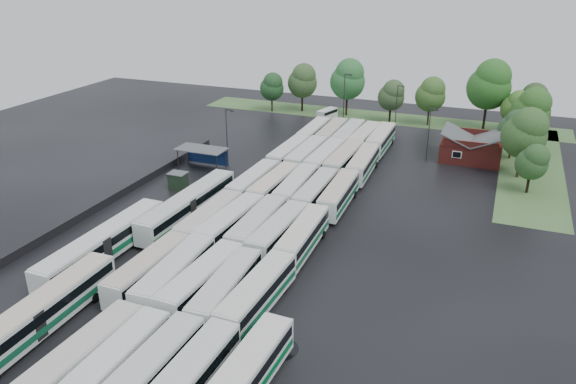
% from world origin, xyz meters
% --- Properties ---
extents(ground, '(160.00, 160.00, 0.00)m').
position_xyz_m(ground, '(0.00, 0.00, 0.00)').
color(ground, black).
rests_on(ground, ground).
extents(brick_building, '(10.07, 8.60, 5.39)m').
position_xyz_m(brick_building, '(24.00, 42.77, 1.87)').
color(brick_building, maroon).
rests_on(brick_building, ground).
extents(wash_shed, '(8.20, 4.20, 3.58)m').
position_xyz_m(wash_shed, '(-17.20, 22.02, 2.99)').
color(wash_shed, '#2D2D30').
rests_on(wash_shed, ground).
extents(utility_hut, '(2.70, 2.20, 2.62)m').
position_xyz_m(utility_hut, '(-16.20, 12.60, 1.32)').
color(utility_hut, black).
rests_on(utility_hut, ground).
extents(grass_strip_north, '(80.00, 10.00, 0.01)m').
position_xyz_m(grass_strip_north, '(2.00, 64.80, 0.01)').
color(grass_strip_north, '#466D36').
rests_on(grass_strip_north, ground).
extents(grass_strip_east, '(10.00, 50.00, 0.01)m').
position_xyz_m(grass_strip_east, '(34.00, 42.80, 0.01)').
color(grass_strip_east, '#466D36').
rests_on(grass_strip_east, ground).
extents(west_fence, '(0.10, 50.00, 1.20)m').
position_xyz_m(west_fence, '(-22.20, 8.00, 0.60)').
color(west_fence, '#2D2D30').
rests_on(west_fence, ground).
extents(bus_r0c1, '(3.29, 13.12, 3.62)m').
position_xyz_m(bus_r0c1, '(-1.15, -26.31, 1.99)').
color(bus_r0c1, silver).
rests_on(bus_r0c1, ground).
extents(bus_r0c2, '(2.79, 12.80, 3.56)m').
position_xyz_m(bus_r0c2, '(1.85, -26.12, 1.96)').
color(bus_r0c2, silver).
rests_on(bus_r0c2, ground).
extents(bus_r0c3, '(3.05, 13.19, 3.66)m').
position_xyz_m(bus_r0c3, '(5.06, -26.01, 2.01)').
color(bus_r0c3, silver).
rests_on(bus_r0c3, ground).
extents(bus_r0c4, '(3.07, 13.26, 3.68)m').
position_xyz_m(bus_r0c4, '(8.38, -25.74, 2.02)').
color(bus_r0c4, silver).
rests_on(bus_r0c4, ground).
extents(bus_r1c0, '(2.97, 12.78, 3.54)m').
position_xyz_m(bus_r1c0, '(-4.40, -12.07, 1.95)').
color(bus_r1c0, silver).
rests_on(bus_r1c0, ground).
extents(bus_r1c1, '(3.30, 13.32, 3.68)m').
position_xyz_m(bus_r1c1, '(-1.15, -12.15, 2.02)').
color(bus_r1c1, silver).
rests_on(bus_r1c1, ground).
extents(bus_r1c2, '(3.31, 13.17, 3.64)m').
position_xyz_m(bus_r1c2, '(2.05, -12.16, 2.00)').
color(bus_r1c2, silver).
rests_on(bus_r1c2, ground).
extents(bus_r1c3, '(3.31, 12.93, 3.57)m').
position_xyz_m(bus_r1c3, '(5.06, -12.61, 1.96)').
color(bus_r1c3, silver).
rests_on(bus_r1c3, ground).
extents(bus_r1c4, '(3.20, 13.22, 3.66)m').
position_xyz_m(bus_r1c4, '(8.34, -12.27, 2.01)').
color(bus_r1c4, silver).
rests_on(bus_r1c4, ground).
extents(bus_r2c0, '(2.82, 13.12, 3.65)m').
position_xyz_m(bus_r2c0, '(-4.26, 0.92, 2.01)').
color(bus_r2c0, silver).
rests_on(bus_r2c0, ground).
extents(bus_r2c1, '(3.44, 13.38, 3.69)m').
position_xyz_m(bus_r2c1, '(-1.32, 0.97, 2.03)').
color(bus_r2c1, silver).
rests_on(bus_r2c1, ground).
extents(bus_r2c2, '(2.97, 13.21, 3.67)m').
position_xyz_m(bus_r2c2, '(2.07, 1.54, 2.02)').
color(bus_r2c2, silver).
rests_on(bus_r2c2, ground).
extents(bus_r2c3, '(3.14, 12.97, 3.59)m').
position_xyz_m(bus_r2c3, '(5.09, 1.08, 1.97)').
color(bus_r2c3, silver).
rests_on(bus_r2c3, ground).
extents(bus_r2c4, '(3.08, 12.94, 3.58)m').
position_xyz_m(bus_r2c4, '(8.24, 1.04, 1.97)').
color(bus_r2c4, silver).
rests_on(bus_r2c4, ground).
extents(bus_r3c0, '(2.97, 12.98, 3.60)m').
position_xyz_m(bus_r3c0, '(-4.48, 14.57, 1.98)').
color(bus_r3c0, silver).
rests_on(bus_r3c0, ground).
extents(bus_r3c1, '(3.12, 12.89, 3.57)m').
position_xyz_m(bus_r3c1, '(-1.23, 14.67, 1.96)').
color(bus_r3c1, silver).
rests_on(bus_r3c1, ground).
extents(bus_r3c2, '(3.21, 13.06, 3.61)m').
position_xyz_m(bus_r3c2, '(2.05, 15.02, 1.99)').
color(bus_r3c2, silver).
rests_on(bus_r3c2, ground).
extents(bus_r3c3, '(2.80, 12.79, 3.56)m').
position_xyz_m(bus_r3c3, '(5.21, 14.55, 1.96)').
color(bus_r3c3, silver).
rests_on(bus_r3c3, ground).
extents(bus_r3c4, '(3.15, 13.06, 3.61)m').
position_xyz_m(bus_r3c4, '(8.49, 15.00, 1.99)').
color(bus_r3c4, silver).
rests_on(bus_r3c4, ground).
extents(bus_r4c0, '(2.99, 13.00, 3.61)m').
position_xyz_m(bus_r4c0, '(-4.46, 28.65, 1.98)').
color(bus_r4c0, silver).
rests_on(bus_r4c0, ground).
extents(bus_r4c1, '(2.95, 13.47, 3.74)m').
position_xyz_m(bus_r4c1, '(-1.22, 28.59, 2.06)').
color(bus_r4c1, silver).
rests_on(bus_r4c1, ground).
extents(bus_r4c2, '(3.05, 13.46, 3.73)m').
position_xyz_m(bus_r4c2, '(2.08, 28.43, 2.05)').
color(bus_r4c2, silver).
rests_on(bus_r4c2, ground).
extents(bus_r4c3, '(3.12, 13.53, 3.75)m').
position_xyz_m(bus_r4c3, '(5.19, 28.74, 2.06)').
color(bus_r4c3, silver).
rests_on(bus_r4c3, ground).
extents(bus_r4c4, '(3.28, 13.21, 3.65)m').
position_xyz_m(bus_r4c4, '(8.45, 28.49, 2.01)').
color(bus_r4c4, silver).
rests_on(bus_r4c4, ground).
extents(bus_r5c0, '(2.90, 12.91, 3.58)m').
position_xyz_m(bus_r5c0, '(-4.58, 41.85, 1.97)').
color(bus_r5c0, silver).
rests_on(bus_r5c0, ground).
extents(bus_r5c1, '(2.99, 13.08, 3.63)m').
position_xyz_m(bus_r5c1, '(-1.18, 42.30, 2.00)').
color(bus_r5c1, silver).
rests_on(bus_r5c1, ground).
extents(bus_r5c2, '(2.91, 13.46, 3.74)m').
position_xyz_m(bus_r5c2, '(2.16, 42.04, 2.06)').
color(bus_r5c2, silver).
rests_on(bus_r5c2, ground).
extents(bus_r5c3, '(3.19, 13.13, 3.63)m').
position_xyz_m(bus_r5c3, '(5.21, 42.09, 2.00)').
color(bus_r5c3, silver).
rests_on(bus_r5c3, ground).
extents(bus_r5c4, '(2.97, 13.27, 3.68)m').
position_xyz_m(bus_r5c4, '(8.21, 42.25, 2.03)').
color(bus_r5c4, silver).
rests_on(bus_r5c4, ground).
extents(artic_bus_west_a, '(3.10, 19.68, 3.64)m').
position_xyz_m(artic_bus_west_a, '(-9.04, -23.20, 2.02)').
color(artic_bus_west_a, silver).
rests_on(artic_bus_west_a, ground).
extents(artic_bus_west_b, '(3.45, 20.25, 3.74)m').
position_xyz_m(artic_bus_west_b, '(-9.08, 3.83, 2.08)').
color(artic_bus_west_b, silver).
rests_on(artic_bus_west_b, ground).
extents(artic_bus_west_c, '(3.14, 20.15, 3.73)m').
position_xyz_m(artic_bus_west_c, '(-12.48, -9.35, 2.07)').
color(artic_bus_west_c, silver).
rests_on(artic_bus_west_c, ground).
extents(minibus, '(3.39, 5.75, 2.37)m').
position_xyz_m(minibus, '(-7.28, 58.49, 1.31)').
color(minibus, white).
rests_on(minibus, ground).
extents(tree_north_0, '(5.42, 5.42, 8.98)m').
position_xyz_m(tree_north_0, '(-21.12, 60.69, 5.78)').
color(tree_north_0, '#35281B').
rests_on(tree_north_0, ground).
extents(tree_north_1, '(6.64, 6.64, 10.99)m').
position_xyz_m(tree_north_1, '(-14.79, 63.51, 7.07)').
color(tree_north_1, black).
rests_on(tree_north_1, ground).
extents(tree_north_2, '(7.66, 7.66, 12.69)m').
position_xyz_m(tree_north_2, '(-4.33, 63.74, 8.17)').
color(tree_north_2, black).
rests_on(tree_north_2, ground).
extents(tree_north_3, '(5.61, 5.61, 9.29)m').
position_xyz_m(tree_north_3, '(5.96, 61.30, 5.97)').
color(tree_north_3, black).
rests_on(tree_north_3, ground).
extents(tree_north_4, '(6.22, 6.22, 10.31)m').
position_xyz_m(tree_north_4, '(13.83, 62.35, 6.63)').
color(tree_north_4, '#322419').
rests_on(tree_north_4, ground).
extents(tree_north_5, '(8.70, 8.70, 14.40)m').
position_xyz_m(tree_north_5, '(24.98, 63.70, 9.27)').
color(tree_north_5, black).
rests_on(tree_north_5, ground).
extents(tree_north_6, '(6.16, 6.16, 10.21)m').
position_xyz_m(tree_north_6, '(33.15, 64.06, 6.56)').
color(tree_north_6, black).
rests_on(tree_north_6, ground).
extents(tree_east_0, '(4.70, 4.69, 7.76)m').
position_xyz_m(tree_east_0, '(33.40, 30.45, 4.99)').
color(tree_east_0, black).
rests_on(tree_east_0, ground).
extents(tree_east_1, '(6.98, 6.98, 11.56)m').
position_xyz_m(tree_east_1, '(32.00, 36.94, 7.44)').
color(tree_east_1, '#302315').
rests_on(tree_east_1, ground).
extents(tree_east_2, '(5.33, 5.33, 8.84)m').
position_xyz_m(tree_east_2, '(30.51, 46.25, 5.68)').
color(tree_east_2, '#352417').
rests_on(tree_east_2, ground).
extents(tree_east_3, '(6.99, 6.99, 11.58)m').
position_xyz_m(tree_east_3, '(32.93, 52.82, 7.45)').
color(tree_east_3, black).
rests_on(tree_east_3, ground).
extents(tree_east_4, '(5.62, 5.58, 9.24)m').
position_xyz_m(tree_east_4, '(30.49, 60.46, 5.94)').
color(tree_east_4, black).
rests_on(tree_east_4, ground).
extents(lamp_post_ne, '(1.43, 0.28, 9.26)m').
position_xyz_m(lamp_post_ne, '(17.02, 39.62, 5.37)').
color(lamp_post_ne, '#2D2D30').
rests_on(lamp_post_ne, ground).
extents(lamp_post_nw, '(1.53, 0.30, 9.96)m').
position_xyz_m(lamp_post_nw, '(-13.57, 24.16, 5.79)').
color(lamp_post_nw, '#2D2D30').
rests_on(lamp_post_nw, ground).
extents(lamp_post_back_w, '(1.69, 0.33, 10.97)m').
position_xyz_m(lamp_post_back_w, '(-2.49, 55.01, 6.37)').
color(lamp_post_back_w, '#2D2D30').
rests_on(lamp_post_back_w, ground).
extents(lamp_post_back_e, '(1.45, 0.28, 9.43)m').
position_xyz_m(lamp_post_back_e, '(8.30, 55.25, 5.48)').
color(lamp_post_back_e, '#2D2D30').
rests_on(lamp_post_back_e, ground).
extents(puddle_0, '(6.25, 6.25, 0.01)m').
position_xyz_m(puddle_0, '(-1.08, -21.54, 0.00)').
color(puddle_0, black).
rests_on(puddle_0, ground).
extents(puddle_1, '(4.62, 4.62, 0.01)m').
position_xyz_m(puddle_1, '(8.34, -22.86, 0.00)').
color(puddle_1, black).
rests_on(puddle_1, ground).
extents(puddle_2, '(6.75, 6.75, 0.01)m').
position_xyz_m(puddle_2, '(-8.13, 0.99, 0.00)').
color(puddle_2, black).
rests_on(puddle_2, ground).
extents(puddle_3, '(3.95, 3.95, 0.01)m').
position_xyz_m(puddle_3, '(2.90, -4.65, 0.00)').
color(puddle_3, black).
rests_on(puddle_3, ground).
extents(puddle_4, '(3.57, 3.57, 0.01)m').
position_xyz_m(puddle_4, '(12.56, -16.84, 0.00)').
color(puddle_4, black).
rests_on(puddle_4, ground).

